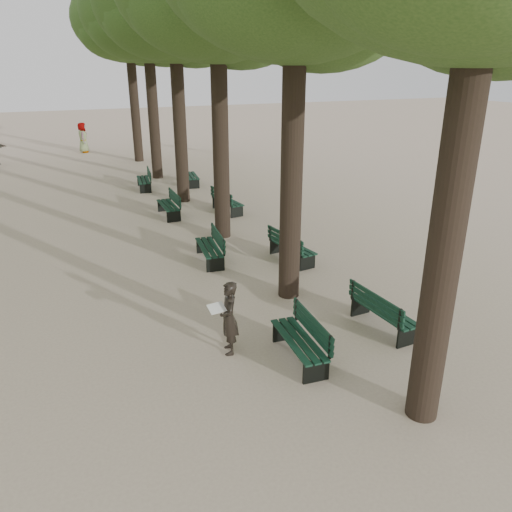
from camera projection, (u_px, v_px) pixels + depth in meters
name	position (u px, v px, depth m)	size (l,w,h in m)	color
ground	(288.00, 371.00, 9.59)	(120.00, 120.00, 0.00)	#C8B398
tree_central_3	(173.00, 1.00, 18.50)	(6.00, 6.00, 9.95)	#33261C
tree_central_4	(146.00, 12.00, 22.79)	(6.00, 6.00, 9.95)	#33261C
tree_central_5	(127.00, 20.00, 27.07)	(6.00, 6.00, 9.95)	#33261C
bench_left_0	(299.00, 348.00, 9.86)	(0.70, 1.84, 0.92)	black
bench_left_1	(210.00, 253.00, 14.73)	(0.77, 1.85, 0.92)	black
bench_left_2	(169.00, 209.00, 19.06)	(0.58, 1.80, 0.92)	black
bench_left_3	(144.00, 183.00, 23.13)	(0.78, 1.86, 0.92)	black
bench_right_0	(383.00, 318.00, 10.99)	(0.68, 1.83, 0.92)	black
bench_right_1	(292.00, 252.00, 14.79)	(0.81, 1.86, 0.92)	black
bench_right_2	(227.00, 205.00, 19.59)	(0.80, 1.86, 0.92)	black
bench_right_3	(191.00, 179.00, 23.94)	(0.79, 1.86, 0.92)	black
man_with_map	(229.00, 318.00, 9.94)	(0.65, 0.67, 1.55)	black
pedestrian_c	(222.00, 140.00, 31.85)	(0.99, 0.34, 1.69)	#262628
pedestrian_d	(83.00, 138.00, 32.30)	(0.93, 0.38, 1.90)	#262628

